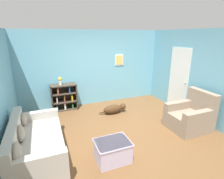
% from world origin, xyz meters
% --- Properties ---
extents(ground_plane, '(14.00, 14.00, 0.00)m').
position_xyz_m(ground_plane, '(0.00, 0.00, 0.00)').
color(ground_plane, brown).
extents(wall_back, '(5.60, 0.13, 2.60)m').
position_xyz_m(wall_back, '(0.00, 2.25, 1.30)').
color(wall_back, '#6BADC6').
rests_on(wall_back, ground_plane).
extents(wall_right, '(0.16, 5.00, 2.60)m').
position_xyz_m(wall_right, '(2.55, 0.02, 1.29)').
color(wall_right, '#6BADC6').
rests_on(wall_right, ground_plane).
extents(couch, '(0.96, 1.90, 0.83)m').
position_xyz_m(couch, '(-1.95, -0.31, 0.31)').
color(couch, '#ADA89E').
rests_on(couch, ground_plane).
extents(bookshelf, '(0.83, 0.35, 0.88)m').
position_xyz_m(bookshelf, '(-1.08, 2.02, 0.43)').
color(bookshelf, '#42382D').
rests_on(bookshelf, ground_plane).
extents(recliner_chair, '(0.99, 0.89, 1.02)m').
position_xyz_m(recliner_chair, '(1.90, -0.53, 0.35)').
color(recliner_chair, gray).
rests_on(recliner_chair, ground_plane).
extents(coffee_table, '(0.69, 0.53, 0.42)m').
position_xyz_m(coffee_table, '(-0.53, -0.94, 0.23)').
color(coffee_table, '#BCB2D1').
rests_on(coffee_table, ground_plane).
extents(dog, '(0.92, 0.27, 0.30)m').
position_xyz_m(dog, '(0.35, 1.09, 0.15)').
color(dog, '#472D19').
rests_on(dog, ground_plane).
extents(vase, '(0.12, 0.12, 0.26)m').
position_xyz_m(vase, '(-1.17, 2.00, 1.02)').
color(vase, silver).
rests_on(vase, bookshelf).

